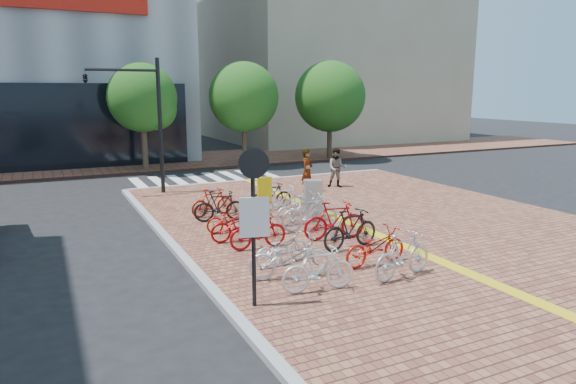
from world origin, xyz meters
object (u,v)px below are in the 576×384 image
bike_9 (375,246)px  pedestrian_a (307,171)px  bike_6 (220,206)px  bike_11 (335,221)px  bike_15 (271,196)px  bike_7 (212,202)px  bike_3 (258,231)px  bike_1 (289,257)px  pedestrian_b (337,168)px  bike_13 (301,208)px  bike_5 (231,219)px  traffic_light_pole (127,101)px  bike_2 (282,248)px  yellow_sign (264,195)px  bike_8 (403,255)px  bike_10 (351,229)px  bike_12 (310,213)px  bike_4 (240,225)px  bike_14 (281,201)px  notice_sign (254,209)px  utility_box (313,198)px  bike_0 (318,269)px

bike_9 → pedestrian_a: size_ratio=0.99×
bike_6 → bike_11: bike_11 is taller
pedestrian_a → bike_15: bearing=-173.6°
bike_7 → bike_3: bearing=168.3°
bike_1 → pedestrian_b: bearing=-25.2°
bike_13 → bike_5: bearing=83.6°
traffic_light_pole → bike_6: bearing=-71.8°
bike_2 → bike_5: bike_2 is taller
pedestrian_a → bike_5: bearing=-172.6°
yellow_sign → traffic_light_pole: 9.10m
bike_9 → bike_15: bearing=-4.9°
yellow_sign → bike_9: bearing=-69.0°
bike_13 → bike_11: bearing=173.5°
bike_2 → yellow_sign: size_ratio=0.89×
bike_13 → bike_15: bearing=-4.3°
bike_8 → traffic_light_pole: 14.21m
pedestrian_a → pedestrian_b: (1.74, 0.34, -0.04)m
bike_3 → bike_11: bearing=-94.6°
bike_10 → bike_15: (-0.06, 5.44, -0.05)m
bike_9 → bike_12: bearing=-4.8°
bike_9 → bike_13: size_ratio=0.95×
bike_2 → bike_5: 3.48m
bike_12 → bike_1: bearing=152.0°
pedestrian_b → yellow_sign: 8.65m
bike_7 → bike_9: 7.25m
bike_1 → traffic_light_pole: traffic_light_pole is taller
bike_1 → bike_9: size_ratio=1.07×
bike_7 → pedestrian_b: (6.94, 2.89, 0.40)m
bike_8 → pedestrian_b: pedestrian_b is taller
bike_1 → bike_7: (0.25, 6.82, -0.03)m
bike_8 → bike_15: (0.06, 7.95, -0.04)m
bike_4 → traffic_light_pole: size_ratio=0.32×
bike_1 → bike_13: bearing=-19.0°
bike_14 → bike_1: bearing=166.9°
yellow_sign → notice_sign: notice_sign is taller
bike_3 → bike_15: (2.30, 4.29, 0.00)m
bike_9 → utility_box: size_ratio=1.40×
utility_box → bike_11: bearing=-105.5°
bike_7 → pedestrian_b: 7.52m
bike_3 → bike_9: bike_3 is taller
bike_15 → utility_box: bearing=-152.1°
bike_2 → traffic_light_pole: bearing=-0.8°
bike_0 → notice_sign: size_ratio=0.52×
bike_1 → notice_sign: size_ratio=0.60×
bike_3 → bike_7: size_ratio=1.04×
bike_11 → bike_12: bearing=18.0°
bike_4 → bike_11: bike_11 is taller
bike_2 → yellow_sign: (0.68, 2.71, 0.84)m
bike_0 → utility_box: utility_box is taller
bike_4 → yellow_sign: 1.21m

